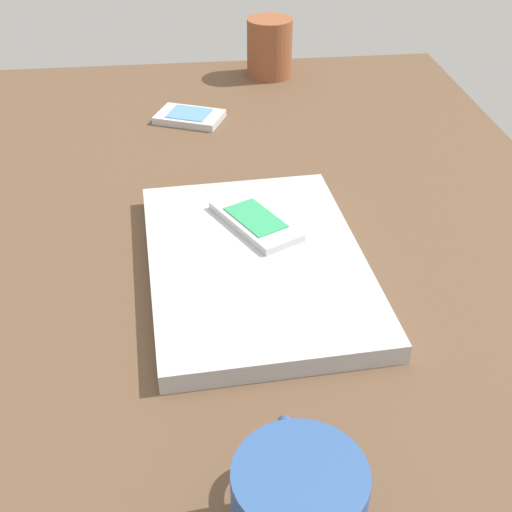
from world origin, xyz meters
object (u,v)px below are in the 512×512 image
Objects in this scene: cell_phone_on_desk at (190,117)px; pen_cup at (269,48)px; cell_phone_on_laptop at (258,223)px; laptop_closed at (256,263)px; coffee_mug at (298,509)px.

pen_cup is (17.73, -14.66, 4.34)cm from cell_phone_on_desk.
cell_phone_on_laptop reaches higher than cell_phone_on_desk.
cell_phone_on_laptop is 1.30× the size of pen_cup.
laptop_closed is at bearing 171.24° from cell_phone_on_laptop.
coffee_mug is at bearing -176.25° from cell_phone_on_desk.
cell_phone_on_desk is at bearing 10.68° from cell_phone_on_laptop.
laptop_closed is 40.51cm from cell_phone_on_desk.
cell_phone_on_laptop is (5.60, -0.86, 1.51)cm from laptop_closed.
cell_phone_on_desk is 72.25cm from coffee_mug.
coffee_mug is (-72.01, -4.72, 3.46)cm from cell_phone_on_desk.
laptop_closed reaches higher than cell_phone_on_desk.
coffee_mug reaches higher than laptop_closed.
cell_phone_on_desk is 23.41cm from pen_cup.
cell_phone_on_laptop is at bearing -169.32° from cell_phone_on_desk.
laptop_closed is at bearing -1.66° from coffee_mug.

